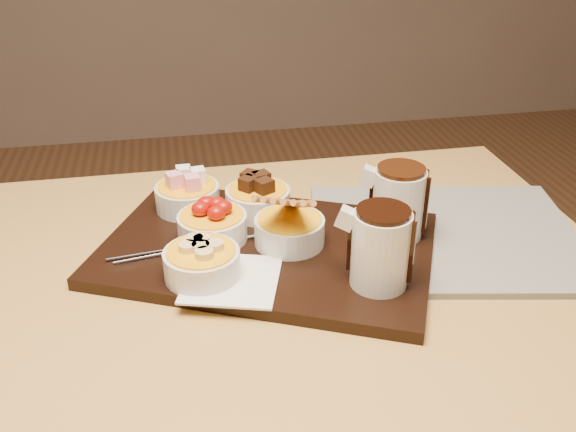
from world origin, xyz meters
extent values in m
cube|color=#BF9147|center=(0.00, 0.00, 0.73)|extent=(1.20, 0.80, 0.04)
cylinder|color=#BF9147|center=(0.54, 0.34, 0.35)|extent=(0.06, 0.06, 0.71)
cube|color=black|center=(0.11, 0.08, 0.76)|extent=(0.54, 0.46, 0.02)
cube|color=white|center=(0.05, 0.00, 0.77)|extent=(0.15, 0.15, 0.00)
cylinder|color=silver|center=(0.01, 0.21, 0.79)|extent=(0.10, 0.10, 0.04)
cylinder|color=silver|center=(0.11, 0.18, 0.79)|extent=(0.10, 0.10, 0.04)
cylinder|color=silver|center=(0.04, 0.11, 0.79)|extent=(0.10, 0.10, 0.04)
cylinder|color=silver|center=(0.14, 0.08, 0.79)|extent=(0.10, 0.10, 0.04)
cylinder|color=silver|center=(0.01, 0.01, 0.79)|extent=(0.10, 0.10, 0.04)
cylinder|color=silver|center=(0.24, -0.04, 0.82)|extent=(0.10, 0.10, 0.10)
cylinder|color=silver|center=(0.30, 0.07, 0.82)|extent=(0.10, 0.10, 0.10)
cube|color=beige|center=(0.38, 0.08, 0.76)|extent=(0.44, 0.38, 0.01)
camera|label=1|loc=(-0.01, -0.70, 1.24)|focal=40.00mm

